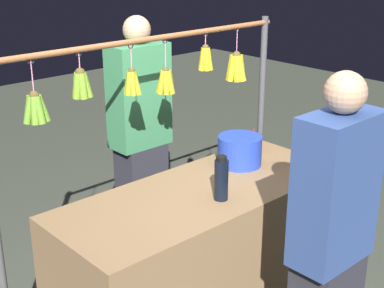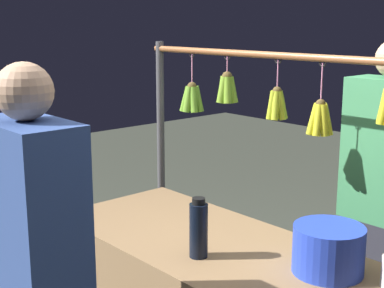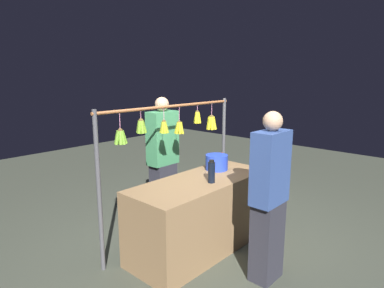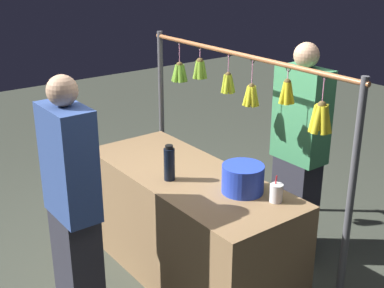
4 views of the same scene
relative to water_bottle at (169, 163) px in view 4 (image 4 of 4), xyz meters
name	(u,v)px [view 4 (image 4 of 4)]	position (x,y,z in m)	size (l,w,h in m)	color
ground_plane	(189,274)	(-0.01, -0.15, -0.92)	(12.00, 12.00, 0.00)	#3F4438
market_counter	(188,226)	(-0.01, -0.15, -0.52)	(1.70, 0.69, 0.81)	olive
display_rack	(241,113)	(-0.03, -0.59, 0.24)	(2.03, 0.14, 1.61)	#4C4C51
water_bottle	(169,163)	(0.00, 0.00, 0.00)	(0.07, 0.07, 0.24)	black
blue_bucket	(243,179)	(-0.43, -0.26, -0.03)	(0.27, 0.27, 0.18)	blue
drink_cup	(276,193)	(-0.65, -0.34, -0.06)	(0.08, 0.08, 0.16)	silver
vendor_person	(299,155)	(-0.23, -1.00, -0.11)	(0.39, 0.21, 1.64)	#2D2D38
customer_person	(73,210)	(0.01, 0.69, -0.13)	(0.38, 0.21, 1.61)	#2D2D38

